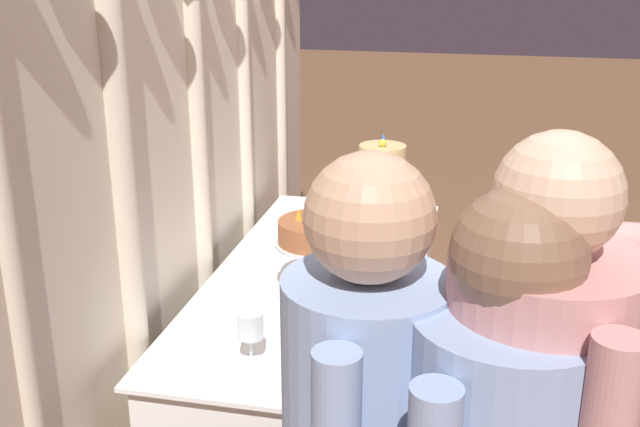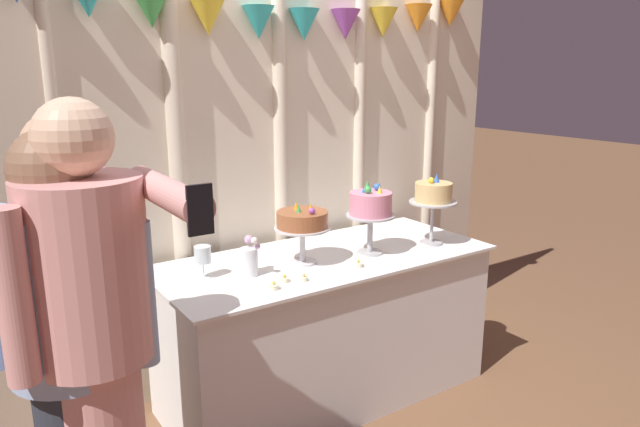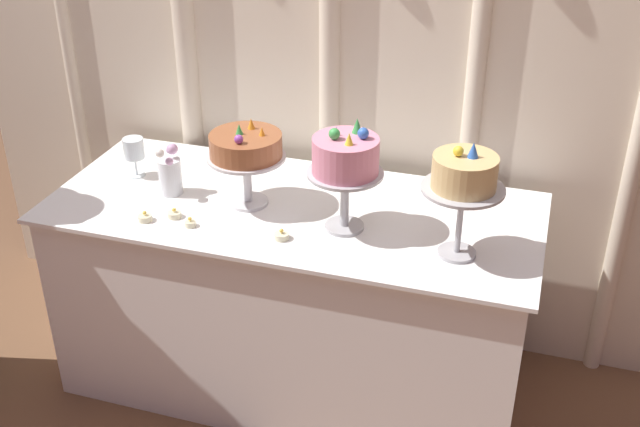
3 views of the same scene
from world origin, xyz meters
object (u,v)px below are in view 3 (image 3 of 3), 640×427
object	(u,v)px
flower_vase	(170,173)
tealight_far_right	(282,236)
cake_table	(294,297)
tealight_far_left	(145,218)
tealight_near_right	(190,223)
wine_glass	(134,149)
tealight_near_left	(174,214)
cake_display_center	(346,160)
cake_display_leftmost	(246,149)
cake_display_rightmost	(464,178)

from	to	relation	value
flower_vase	tealight_far_right	xyz separation A→B (m)	(0.49, -0.19, -0.07)
cake_table	flower_vase	xyz separation A→B (m)	(-0.46, -0.04, 0.47)
tealight_far_left	tealight_near_right	bearing A→B (deg)	4.02
wine_glass	tealight_near_left	world-z (taller)	wine_glass
wine_glass	tealight_near_right	bearing A→B (deg)	-38.71
flower_vase	cake_display_center	bearing A→B (deg)	-4.72
tealight_far_left	tealight_near_left	size ratio (longest dim) A/B	1.01
cake_display_leftmost	tealight_far_left	bearing A→B (deg)	-142.53
flower_vase	tealight_far_right	distance (m)	0.53
tealight_far_left	tealight_near_left	xyz separation A→B (m)	(0.08, 0.05, -0.00)
flower_vase	tealight_far_left	xyz separation A→B (m)	(0.01, -0.21, -0.07)
flower_vase	tealight_near_right	distance (m)	0.27
cake_display_rightmost	wine_glass	xyz separation A→B (m)	(-1.25, 0.20, -0.16)
cake_display_leftmost	tealight_far_left	size ratio (longest dim) A/B	6.30
cake_table	wine_glass	size ratio (longest dim) A/B	11.39
wine_glass	tealight_near_right	size ratio (longest dim) A/B	3.98
cake_display_center	tealight_far_left	bearing A→B (deg)	-166.62
cake_table	cake_display_rightmost	xyz separation A→B (m)	(0.60, -0.15, 0.67)
cake_display_leftmost	tealight_far_right	xyz separation A→B (m)	(0.20, -0.20, -0.20)
tealight_near_left	tealight_near_right	size ratio (longest dim) A/B	1.24
wine_glass	tealight_far_left	distance (m)	0.38
cake_display_leftmost	wine_glass	size ratio (longest dim) A/B	1.98
tealight_near_right	tealight_near_left	bearing A→B (deg)	152.71
tealight_near_left	tealight_far_right	size ratio (longest dim) A/B	0.95
flower_vase	tealight_near_left	bearing A→B (deg)	-60.41
cake_table	wine_glass	world-z (taller)	wine_glass
cake_display_center	flower_vase	world-z (taller)	cake_display_center
wine_glass	tealight_far_left	size ratio (longest dim) A/B	3.18
wine_glass	flower_vase	distance (m)	0.21
tealight_far_left	cake_table	bearing A→B (deg)	29.01
cake_display_leftmost	cake_display_center	bearing A→B (deg)	-9.86
cake_table	tealight_far_right	size ratio (longest dim) A/B	34.91
wine_glass	flower_vase	size ratio (longest dim) A/B	0.77
cake_display_leftmost	wine_glass	bearing A→B (deg)	170.79
cake_display_rightmost	cake_table	bearing A→B (deg)	166.35
wine_glass	tealight_far_left	xyz separation A→B (m)	(0.20, -0.30, -0.10)
cake_display_leftmost	tealight_near_right	bearing A→B (deg)	-120.96
cake_display_leftmost	cake_display_rightmost	size ratio (longest dim) A/B	0.77
tealight_far_right	flower_vase	bearing A→B (deg)	159.24
flower_vase	tealight_far_left	bearing A→B (deg)	-88.25
cake_display_rightmost	flower_vase	size ratio (longest dim) A/B	1.95
tealight_near_right	tealight_far_left	bearing A→B (deg)	-175.98
tealight_near_right	cake_display_center	bearing A→B (deg)	16.31
flower_vase	tealight_near_right	xyz separation A→B (m)	(0.17, -0.20, -0.07)
flower_vase	tealight_near_right	world-z (taller)	flower_vase
cake_display_center	tealight_near_left	world-z (taller)	cake_display_center
cake_display_rightmost	tealight_near_left	bearing A→B (deg)	-177.05
cake_display_rightmost	tealight_near_left	distance (m)	1.00
cake_display_center	tealight_far_right	bearing A→B (deg)	-143.44
tealight_near_left	cake_display_center	bearing A→B (deg)	10.34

